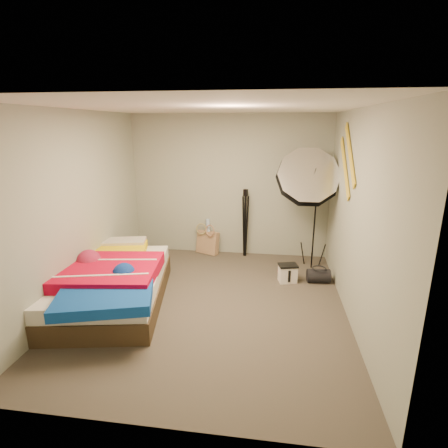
% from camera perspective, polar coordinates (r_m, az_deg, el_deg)
% --- Properties ---
extents(floor, '(4.00, 4.00, 0.00)m').
position_cam_1_polar(floor, '(4.78, -2.25, -12.96)').
color(floor, '#4B4238').
rests_on(floor, ground).
extents(ceiling, '(4.00, 4.00, 0.00)m').
position_cam_1_polar(ceiling, '(4.19, -2.63, 18.52)').
color(ceiling, silver).
rests_on(ceiling, wall_back).
extents(wall_back, '(3.50, 0.00, 3.50)m').
position_cam_1_polar(wall_back, '(6.26, 0.88, 6.17)').
color(wall_back, gray).
rests_on(wall_back, floor).
extents(wall_front, '(3.50, 0.00, 3.50)m').
position_cam_1_polar(wall_front, '(2.49, -10.83, -9.57)').
color(wall_front, gray).
rests_on(wall_front, floor).
extents(wall_left, '(0.00, 4.00, 4.00)m').
position_cam_1_polar(wall_left, '(4.94, -22.84, 2.28)').
color(wall_left, gray).
rests_on(wall_left, floor).
extents(wall_right, '(0.00, 4.00, 4.00)m').
position_cam_1_polar(wall_right, '(4.36, 20.81, 0.82)').
color(wall_right, gray).
rests_on(wall_right, floor).
extents(tote_bag, '(0.46, 0.34, 0.43)m').
position_cam_1_polar(tote_bag, '(6.48, -2.67, -3.01)').
color(tote_bag, tan).
rests_on(tote_bag, floor).
extents(wrapping_roll, '(0.14, 0.20, 0.65)m').
position_cam_1_polar(wrapping_roll, '(6.44, -2.54, -2.06)').
color(wrapping_roll, '#5283B8').
rests_on(wrapping_roll, floor).
extents(camera_case, '(0.29, 0.24, 0.26)m').
position_cam_1_polar(camera_case, '(5.44, 10.35, -8.01)').
color(camera_case, white).
rests_on(camera_case, floor).
extents(duffel_bag, '(0.36, 0.24, 0.21)m').
position_cam_1_polar(duffel_bag, '(5.54, 15.17, -8.15)').
color(duffel_bag, black).
rests_on(duffel_bag, floor).
extents(wall_stripe_upper, '(0.02, 0.91, 0.78)m').
position_cam_1_polar(wall_stripe_upper, '(4.83, 19.89, 10.73)').
color(wall_stripe_upper, gold).
rests_on(wall_stripe_upper, wall_right).
extents(wall_stripe_lower, '(0.02, 0.91, 0.78)m').
position_cam_1_polar(wall_stripe_lower, '(5.09, 19.13, 8.75)').
color(wall_stripe_lower, gold).
rests_on(wall_stripe_lower, wall_right).
extents(bed, '(1.82, 2.37, 0.60)m').
position_cam_1_polar(bed, '(4.94, -18.42, -8.95)').
color(bed, '#3F2F1D').
rests_on(bed, floor).
extents(photo_umbrella, '(1.21, 0.90, 2.09)m').
position_cam_1_polar(photo_umbrella, '(5.65, 13.50, 7.24)').
color(photo_umbrella, black).
rests_on(photo_umbrella, floor).
extents(camera_tripod, '(0.09, 0.09, 1.23)m').
position_cam_1_polar(camera_tripod, '(6.21, 3.49, 0.92)').
color(camera_tripod, black).
rests_on(camera_tripod, floor).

